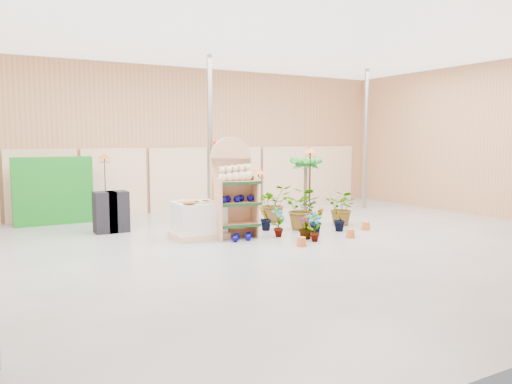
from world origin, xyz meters
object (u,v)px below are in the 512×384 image
Objects in this scene: potted_plant_2 at (303,208)px; bird_table_front at (258,173)px; pallet_stack at (198,220)px; display_shelf at (233,192)px.

bird_table_front is at bearing -173.61° from potted_plant_2.
bird_table_front is (1.32, -0.47, 1.07)m from pallet_stack.
display_shelf is 2.16× the size of potted_plant_2.
display_shelf is 1.03m from pallet_stack.
bird_table_front reaches higher than potted_plant_2.
bird_table_front is (0.58, -0.17, 0.42)m from display_shelf.
pallet_stack is 0.74× the size of bird_table_front.
pallet_stack is 2.72m from potted_plant_2.
pallet_stack is 1.11× the size of potted_plant_2.
display_shelf reaches higher than potted_plant_2.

